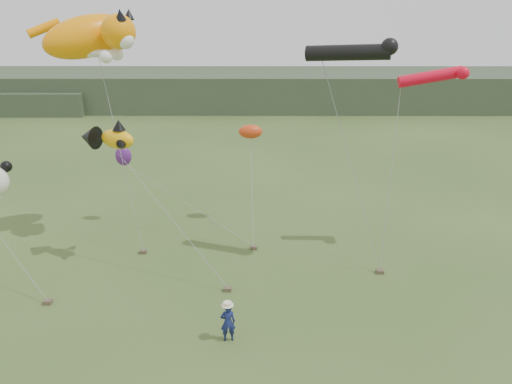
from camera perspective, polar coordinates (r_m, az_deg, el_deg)
ground at (r=18.99m, az=-4.54°, el=-16.33°), size 120.00×120.00×0.00m
headland at (r=60.73m, az=-4.25°, el=11.55°), size 90.00×13.00×4.00m
festival_attendant at (r=18.46m, az=-3.23°, el=-14.64°), size 0.59×0.42×1.49m
sandbag_anchors at (r=22.98m, az=-4.91°, el=-8.95°), size 14.40×5.14×0.17m
cat_kite at (r=25.16m, az=-18.07°, el=16.57°), size 5.52×4.00×2.65m
fish_kite at (r=22.96m, az=-16.68°, el=5.97°), size 2.83×1.87×1.38m
tube_kites at (r=22.40m, az=14.39°, el=14.38°), size 7.24×2.44×2.27m
misc_kites at (r=26.86m, az=-7.06°, el=5.65°), size 7.88×0.85×2.19m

